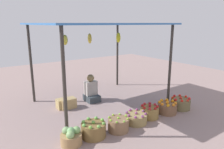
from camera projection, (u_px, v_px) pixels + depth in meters
ground_plane at (100, 103)px, 5.94m from camera, size 14.00×14.00×0.00m
market_stall_structure at (98, 29)px, 5.47m from camera, size 3.25×2.66×2.19m
vendor_person at (91, 91)px, 6.05m from camera, size 0.36×0.44×0.78m
basket_cabbages at (71, 137)px, 3.89m from camera, size 0.40×0.40×0.34m
basket_green_apples at (94, 130)px, 4.15m from camera, size 0.49×0.49×0.34m
basket_limes at (118, 125)px, 4.38m from camera, size 0.44×0.44×0.31m
basket_purple_onions at (136, 118)px, 4.74m from camera, size 0.49×0.49×0.27m
basket_red_apples at (149, 112)px, 5.00m from camera, size 0.43×0.43×0.33m
basket_oranges at (167, 108)px, 5.26m from camera, size 0.47×0.47×0.32m
basket_red_tomatoes at (180, 103)px, 5.54m from camera, size 0.50×0.50×0.33m
wooden_crate_near_vendor at (63, 103)px, 5.57m from camera, size 0.34×0.25×0.25m
wooden_crate_stacked_rear at (68, 103)px, 5.56m from camera, size 0.39×0.25×0.27m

